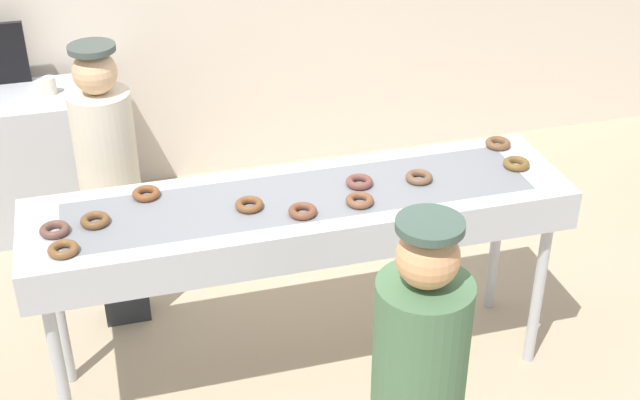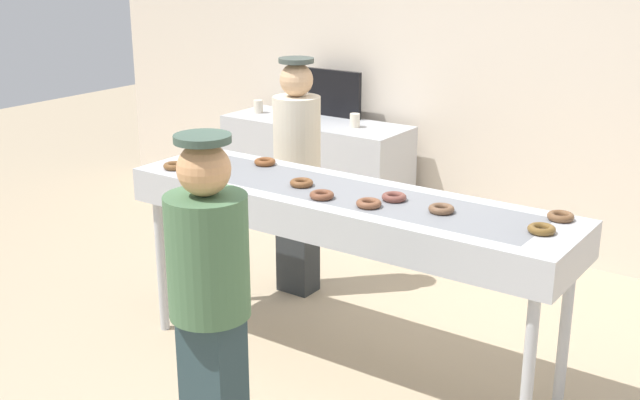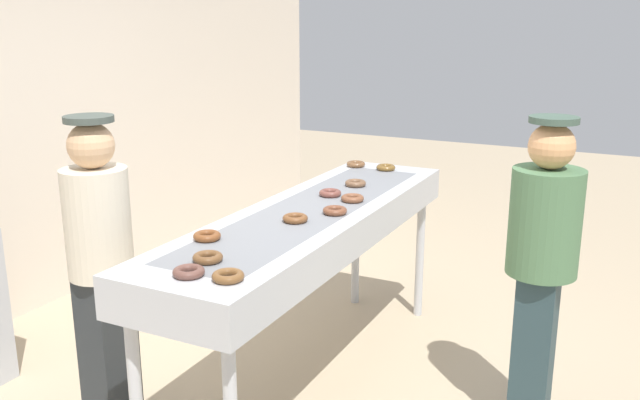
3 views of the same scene
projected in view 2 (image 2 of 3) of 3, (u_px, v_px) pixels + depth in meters
The scene contains 23 objects.
ground_plane at pixel (342, 366), 4.53m from camera, with size 16.00×16.00×0.00m, color tan.
back_wall at pixel (516, 66), 5.88m from camera, with size 8.00×0.12×2.81m, color beige.
fryer_conveyor at pixel (343, 210), 4.25m from camera, with size 2.50×0.64×1.03m.
chocolate_donut_0 at pixel (302, 183), 4.32m from camera, with size 0.13×0.13×0.03m, color brown.
chocolate_donut_1 at pixel (190, 159), 4.79m from camera, with size 0.13×0.13×0.03m, color brown.
chocolate_donut_2 at pixel (174, 166), 4.64m from camera, with size 0.13×0.13×0.03m, color brown.
chocolate_donut_3 at pixel (394, 197), 4.08m from camera, with size 0.13×0.13×0.03m, color brown.
chocolate_donut_4 at pixel (369, 203), 3.98m from camera, with size 0.13×0.13×0.03m, color brown.
chocolate_donut_5 at pixel (322, 195), 4.11m from camera, with size 0.13×0.13×0.03m, color brown.
chocolate_donut_6 at pixel (542, 229), 3.62m from camera, with size 0.13×0.13×0.03m, color brown.
chocolate_donut_7 at pixel (265, 162), 4.73m from camera, with size 0.13×0.13×0.03m, color brown.
chocolate_donut_8 at pixel (441, 209), 3.90m from camera, with size 0.13×0.13×0.03m, color brown.
chocolate_donut_9 at pixel (561, 216), 3.79m from camera, with size 0.13×0.13×0.03m, color brown.
chocolate_donut_10 at pixel (215, 162), 4.72m from camera, with size 0.13×0.13×0.03m, color brown.
worker_baker at pixel (297, 166), 5.26m from camera, with size 0.31×0.31×1.58m.
customer_waiting at pixel (210, 299), 3.28m from camera, with size 0.33×0.33×1.58m.
prep_counter at pixel (316, 174), 6.63m from camera, with size 1.55×0.57×0.90m, color #B7BABF.
paper_cup_0 at pixel (282, 116), 6.43m from camera, with size 0.08×0.08×0.11m, color beige.
paper_cup_1 at pixel (295, 113), 6.52m from camera, with size 0.08×0.08×0.11m, color beige.
paper_cup_2 at pixel (276, 103), 6.91m from camera, with size 0.08×0.08×0.11m, color beige.
paper_cup_3 at pixel (355, 120), 6.26m from camera, with size 0.08×0.08×0.11m, color beige.
paper_cup_4 at pixel (258, 107), 6.78m from camera, with size 0.08×0.08×0.11m, color beige.
menu_display at pixel (332, 93), 6.62m from camera, with size 0.54×0.04×0.38m, color black.
Camera 2 is at (2.21, -3.37, 2.28)m, focal length 45.26 mm.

